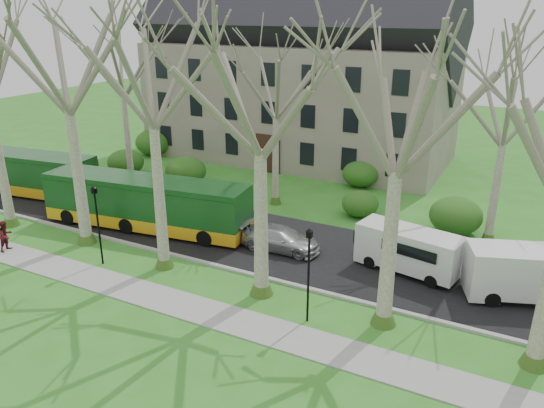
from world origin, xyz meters
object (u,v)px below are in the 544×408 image
Objects in this scene: bus_follow at (146,203)px; sedan at (281,239)px; van_b at (531,275)px; bus_lead at (17,171)px; pedestrian_b at (6,236)px; van_a at (408,251)px.

bus_follow is 8.88m from sedan.
bus_lead is at bearing 160.90° from van_b.
van_b is at bearing -79.77° from pedestrian_b.
bus_lead reaches higher than van_a.
van_b reaches higher than van_a.
bus_follow is 7.93m from pedestrian_b.
pedestrian_b is (8.02, -7.19, -0.70)m from bus_lead.
sedan is (8.78, 0.93, -0.97)m from bus_follow.
van_b is (5.73, -0.15, 0.11)m from van_a.
sedan is 7.03m from van_a.
bus_follow reaches higher than van_a.
bus_follow reaches higher than bus_lead.
van_a is 22.06m from pedestrian_b.
pedestrian_b is at bearing 176.34° from van_b.
van_a is at bearing -1.58° from bus_follow.
van_b is at bearing -3.55° from bus_follow.
pedestrian_b is (-13.63, -7.16, 0.21)m from sedan.
bus_lead is at bearing -167.59° from van_a.
van_a reaches higher than pedestrian_b.
bus_lead is 12.91m from bus_follow.
bus_lead is 34.37m from van_b.
sedan is at bearing -68.35° from pedestrian_b.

